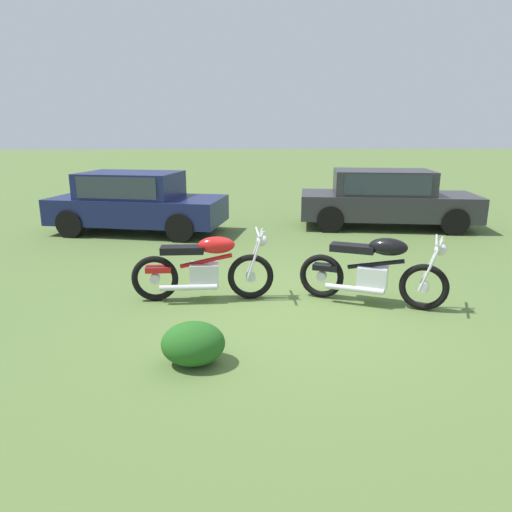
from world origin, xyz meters
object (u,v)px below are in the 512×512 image
object	(u,v)px
car_charcoal	(385,196)
shrub_low	(193,344)
motorcycle_black	(373,271)
car_navy	(135,199)
motorcycle_red	(205,268)

from	to	relation	value
car_charcoal	shrub_low	distance (m)	8.23
motorcycle_black	car_charcoal	size ratio (longest dim) A/B	0.43
car_navy	car_charcoal	size ratio (longest dim) A/B	0.96
car_navy	car_charcoal	bearing A→B (deg)	16.14
car_navy	motorcycle_black	bearing A→B (deg)	-36.87
car_charcoal	car_navy	bearing A→B (deg)	-167.80
car_charcoal	motorcycle_black	bearing A→B (deg)	-100.12
motorcycle_red	shrub_low	xyz separation A→B (m)	(-0.01, -1.93, -0.25)
motorcycle_black	car_navy	bearing A→B (deg)	153.77
motorcycle_red	motorcycle_black	distance (m)	2.37
motorcycle_black	car_navy	size ratio (longest dim) A/B	0.45
motorcycle_red	shrub_low	distance (m)	1.94
shrub_low	motorcycle_black	bearing A→B (deg)	35.03
motorcycle_black	shrub_low	world-z (taller)	motorcycle_black
motorcycle_red	car_charcoal	world-z (taller)	car_charcoal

